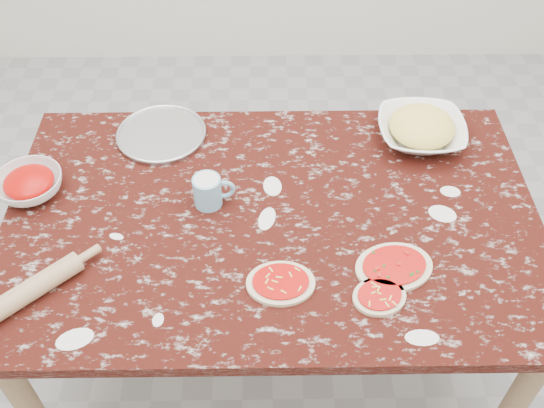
{
  "coord_description": "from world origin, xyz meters",
  "views": [
    {
      "loc": [
        -0.02,
        -1.23,
        2.1
      ],
      "look_at": [
        0.0,
        0.0,
        0.8
      ],
      "focal_mm": 40.47,
      "sensor_mm": 36.0,
      "label": 1
    }
  ],
  "objects_px": {
    "pizza_tray": "(161,134)",
    "flour_mug": "(209,191)",
    "rolling_pin": "(30,290)",
    "worktable": "(272,233)",
    "sauce_bowl": "(30,185)",
    "cheese_bowl": "(421,131)"
  },
  "relations": [
    {
      "from": "pizza_tray",
      "to": "flour_mug",
      "type": "relative_size",
      "value": 2.32
    },
    {
      "from": "sauce_bowl",
      "to": "rolling_pin",
      "type": "bearing_deg",
      "value": -75.45
    },
    {
      "from": "pizza_tray",
      "to": "cheese_bowl",
      "type": "xyz_separation_m",
      "value": [
        0.87,
        -0.03,
        0.03
      ]
    },
    {
      "from": "worktable",
      "to": "pizza_tray",
      "type": "height_order",
      "value": "pizza_tray"
    },
    {
      "from": "pizza_tray",
      "to": "sauce_bowl",
      "type": "relative_size",
      "value": 1.45
    },
    {
      "from": "flour_mug",
      "to": "rolling_pin",
      "type": "height_order",
      "value": "flour_mug"
    },
    {
      "from": "sauce_bowl",
      "to": "cheese_bowl",
      "type": "distance_m",
      "value": 1.26
    },
    {
      "from": "sauce_bowl",
      "to": "cheese_bowl",
      "type": "bearing_deg",
      "value": 10.68
    },
    {
      "from": "flour_mug",
      "to": "rolling_pin",
      "type": "xyz_separation_m",
      "value": [
        -0.45,
        -0.34,
        -0.02
      ]
    },
    {
      "from": "sauce_bowl",
      "to": "rolling_pin",
      "type": "relative_size",
      "value": 0.71
    },
    {
      "from": "worktable",
      "to": "flour_mug",
      "type": "distance_m",
      "value": 0.24
    },
    {
      "from": "flour_mug",
      "to": "worktable",
      "type": "bearing_deg",
      "value": -16.34
    },
    {
      "from": "worktable",
      "to": "pizza_tray",
      "type": "bearing_deg",
      "value": 135.0
    },
    {
      "from": "cheese_bowl",
      "to": "flour_mug",
      "type": "bearing_deg",
      "value": -157.46
    },
    {
      "from": "sauce_bowl",
      "to": "rolling_pin",
      "type": "xyz_separation_m",
      "value": [
        0.1,
        -0.39,
        -0.0
      ]
    },
    {
      "from": "worktable",
      "to": "sauce_bowl",
      "type": "xyz_separation_m",
      "value": [
        -0.74,
        0.11,
        0.11
      ]
    },
    {
      "from": "sauce_bowl",
      "to": "cheese_bowl",
      "type": "relative_size",
      "value": 0.71
    },
    {
      "from": "worktable",
      "to": "cheese_bowl",
      "type": "bearing_deg",
      "value": 34.26
    },
    {
      "from": "pizza_tray",
      "to": "flour_mug",
      "type": "bearing_deg",
      "value": -59.98
    },
    {
      "from": "worktable",
      "to": "pizza_tray",
      "type": "relative_size",
      "value": 5.42
    },
    {
      "from": "cheese_bowl",
      "to": "rolling_pin",
      "type": "height_order",
      "value": "cheese_bowl"
    },
    {
      "from": "pizza_tray",
      "to": "worktable",
      "type": "bearing_deg",
      "value": -45.0
    }
  ]
}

